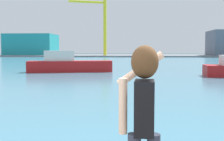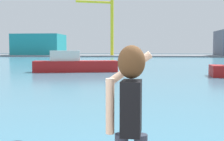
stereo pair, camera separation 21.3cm
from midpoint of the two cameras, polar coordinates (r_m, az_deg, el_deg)
name	(u,v)px [view 1 (the left image)]	position (r m, az deg, el deg)	size (l,w,h in m)	color
ground_plane	(128,62)	(52.17, 3.03, 1.69)	(220.00, 220.00, 0.00)	#334751
harbor_water	(128,62)	(54.17, 3.06, 1.80)	(140.00, 100.00, 0.02)	teal
far_shore_dock	(129,56)	(94.14, 3.39, 2.98)	(140.00, 20.00, 0.47)	gray
person_photographer	(143,111)	(2.98, 4.21, -8.01)	(0.53, 0.55, 1.74)	#2D3342
boat_moored	(68,64)	(29.51, -8.99, 1.24)	(8.70, 3.47, 2.19)	#B21919
warehouse_left	(32,45)	(99.70, -15.83, 5.01)	(15.68, 11.88, 6.87)	teal
port_crane	(101,22)	(88.31, -2.35, 9.74)	(11.07, 4.42, 16.89)	yellow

